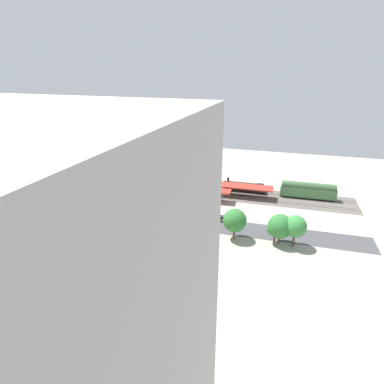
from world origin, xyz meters
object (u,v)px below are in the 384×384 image
Objects in this scene: tower_crane at (3,180)px; box_truck_0 at (130,221)px; locomotive at (245,187)px; parked_car_1 at (200,216)px; parked_car_2 at (180,214)px; box_truck_1 at (125,224)px; street_tree_0 at (161,212)px; street_tree_4 at (280,226)px; parked_car_0 at (221,219)px; parked_car_4 at (141,208)px; parked_car_6 at (104,204)px; street_tree_3 at (143,207)px; platform_canopy_far at (208,183)px; passenger_coach at (308,190)px; street_tree_5 at (275,228)px; parked_car_5 at (124,207)px; parked_car_7 at (89,202)px; box_truck_2 at (96,217)px; street_tree_1 at (235,220)px; traffic_light at (165,212)px; parked_car_3 at (159,211)px; freight_coach_far at (161,182)px; platform_canopy_near at (161,185)px; construction_building at (92,226)px; street_tree_2 at (295,226)px.

tower_crane reaches higher than box_truck_0.
parked_car_1 is (10.10, 25.81, -0.92)m from locomotive.
parked_car_2 is 17.27m from box_truck_1.
street_tree_4 reaches higher than street_tree_0.
parked_car_4 reaches higher than parked_car_0.
street_tree_3 is at bearing 154.10° from parked_car_6.
tower_crane reaches higher than platform_canopy_far.
passenger_coach is 2.81× the size of street_tree_5.
parked_car_7 is at bearing -0.45° from parked_car_5.
box_truck_2 is 1.11× the size of street_tree_1.
locomotive is 46.06m from box_truck_0.
parked_car_0 is at bearing -178.67° from parked_car_5.
street_tree_3 is 6.45m from traffic_light.
street_tree_3 is at bearing -150.16° from box_truck_0.
parked_car_2 is 1.06× the size of parked_car_3.
freight_coach_far is 24.05m from parked_car_2.
tower_crane reaches higher than parked_car_5.
parked_car_6 is 0.48× the size of box_truck_2.
parked_car_6 is 0.67× the size of traffic_light.
street_tree_5 is at bearing -179.24° from street_tree_3.
street_tree_5 is at bearing -178.01° from street_tree_1.
parked_car_6 is 45.18m from street_tree_1.
parked_car_6 is at bearing 22.43° from passenger_coach.
street_tree_4 reaches higher than parked_car_5.
platform_canopy_near is at bearing -37.38° from street_tree_1.
parked_car_3 reaches higher than parked_car_0.
parked_car_5 is at bearing -28.35° from street_tree_0.
street_tree_1 is at bearing 176.91° from traffic_light.
construction_building reaches higher than parked_car_4.
box_truck_1 is (4.95, 13.02, 0.84)m from parked_car_3.
tower_crane is at bearing 34.72° from street_tree_0.
traffic_light is at bearing -169.04° from street_tree_3.
parked_car_6 is 55.23m from street_tree_5.
box_truck_1 is at bearing 93.15° from freight_coach_far.
passenger_coach is at bearing -145.13° from parked_car_2.
street_tree_2 reaches higher than traffic_light.
parked_car_3 is at bearing -176.13° from parked_car_5.
freight_coach_far is 32.65m from parked_car_0.
box_truck_1 is 1.11× the size of street_tree_4.
traffic_light is (-11.05, -18.58, -3.45)m from construction_building.
street_tree_5 reaches higher than freight_coach_far.
parked_car_3 is at bearing -130.03° from tower_crane.
parked_car_2 is at bearing -179.32° from parked_car_5.
locomotive is 3.34× the size of parked_car_2.
street_tree_0 is at bearing 78.65° from platform_canopy_far.
passenger_coach is 62.59m from parked_car_5.
freight_coach_far reaches higher than box_truck_1.
parked_car_5 is at bearing -9.62° from street_tree_5.
parked_car_3 is 13.95m from box_truck_1.
platform_canopy_near is 20.39m from parked_car_6.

